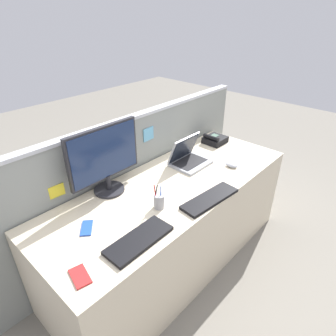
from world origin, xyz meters
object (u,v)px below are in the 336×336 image
keyboard_main (139,240)px  keyboard_spare (210,199)px  cell_phone_red_case (80,276)px  desk_phone (215,140)px  desktop_monitor (105,157)px  computer_mouse_right_hand (232,165)px  pen_cup (159,201)px  laptop (188,157)px  cell_phone_blue_case (87,228)px

keyboard_main → keyboard_spare: bearing=-6.8°
cell_phone_red_case → desk_phone: bearing=26.3°
desktop_monitor → keyboard_spare: size_ratio=1.21×
desktop_monitor → computer_mouse_right_hand: bearing=-27.8°
cell_phone_red_case → keyboard_main: bearing=7.6°
keyboard_main → computer_mouse_right_hand: bearing=3.2°
pen_cup → cell_phone_red_case: bearing=-171.3°
pen_cup → computer_mouse_right_hand: bearing=-4.4°
pen_cup → laptop: bearing=22.3°
keyboard_main → keyboard_spare: size_ratio=0.90×
desktop_monitor → keyboard_main: bearing=-110.4°
desktop_monitor → computer_mouse_right_hand: size_ratio=5.38×
computer_mouse_right_hand → pen_cup: pen_cup is taller
desktop_monitor → keyboard_main: size_ratio=1.34×
desktop_monitor → laptop: (0.68, -0.16, -0.20)m
keyboard_main → cell_phone_blue_case: keyboard_main is taller
computer_mouse_right_hand → cell_phone_blue_case: 1.23m
keyboard_spare → cell_phone_blue_case: size_ratio=3.37×
desktop_monitor → cell_phone_blue_case: bearing=-145.5°
keyboard_main → cell_phone_blue_case: size_ratio=3.04×
laptop → desk_phone: size_ratio=1.51×
keyboard_main → keyboard_spare: same height
cell_phone_blue_case → laptop: bearing=43.8°
keyboard_spare → computer_mouse_right_hand: (0.49, 0.13, 0.01)m
cell_phone_red_case → cell_phone_blue_case: bearing=64.0°
pen_cup → cell_phone_blue_case: 0.47m
pen_cup → desk_phone: bearing=16.0°
pen_cup → cell_phone_red_case: pen_cup is taller
cell_phone_blue_case → cell_phone_red_case: bearing=-89.0°
laptop → cell_phone_blue_case: laptop is taller
laptop → cell_phone_red_case: 1.28m
desktop_monitor → keyboard_spare: 0.75m
desk_phone → pen_cup: size_ratio=1.15×
desktop_monitor → cell_phone_red_case: desktop_monitor is taller
computer_mouse_right_hand → cell_phone_blue_case: (-1.21, 0.23, -0.01)m
desktop_monitor → cell_phone_blue_case: size_ratio=4.08×
cell_phone_blue_case → pen_cup: bearing=18.3°
desktop_monitor → pen_cup: 0.46m
computer_mouse_right_hand → cell_phone_blue_case: computer_mouse_right_hand is taller
desk_phone → keyboard_spare: (-0.78, -0.50, -0.02)m
keyboard_main → keyboard_spare: 0.58m
desktop_monitor → cell_phone_blue_case: (-0.33, -0.23, -0.26)m
desktop_monitor → cell_phone_red_case: 0.79m
desk_phone → keyboard_main: 1.43m
keyboard_main → computer_mouse_right_hand: (1.07, 0.07, 0.01)m
laptop → keyboard_main: laptop is taller
keyboard_spare → keyboard_main: bearing=179.4°
desk_phone → cell_phone_red_case: desk_phone is taller
desktop_monitor → desk_phone: 1.19m
computer_mouse_right_hand → pen_cup: (-0.78, 0.06, 0.03)m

